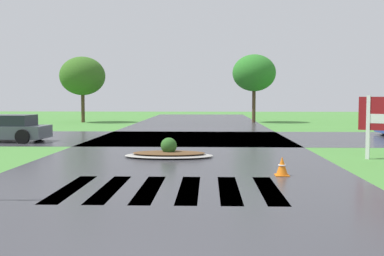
{
  "coord_description": "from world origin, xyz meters",
  "views": [
    {
      "loc": [
        0.9,
        -4.81,
        2.1
      ],
      "look_at": [
        0.31,
        11.63,
        0.99
      ],
      "focal_mm": 44.31,
      "sensor_mm": 36.0,
      "label": 1
    }
  ],
  "objects_px": {
    "median_island": "(169,153)",
    "traffic_cone": "(282,167)",
    "car_dark_suv": "(2,129)",
    "drainage_pipe_stack": "(5,128)"
  },
  "relations": [
    {
      "from": "drainage_pipe_stack",
      "to": "traffic_cone",
      "type": "relative_size",
      "value": 2.76
    },
    {
      "from": "median_island",
      "to": "traffic_cone",
      "type": "height_order",
      "value": "median_island"
    },
    {
      "from": "median_island",
      "to": "car_dark_suv",
      "type": "height_order",
      "value": "car_dark_suv"
    },
    {
      "from": "car_dark_suv",
      "to": "traffic_cone",
      "type": "height_order",
      "value": "car_dark_suv"
    },
    {
      "from": "median_island",
      "to": "traffic_cone",
      "type": "bearing_deg",
      "value": -48.18
    },
    {
      "from": "car_dark_suv",
      "to": "drainage_pipe_stack",
      "type": "height_order",
      "value": "car_dark_suv"
    },
    {
      "from": "traffic_cone",
      "to": "median_island",
      "type": "bearing_deg",
      "value": 131.82
    },
    {
      "from": "median_island",
      "to": "drainage_pipe_stack",
      "type": "xyz_separation_m",
      "value": [
        -9.25,
        8.04,
        0.33
      ]
    },
    {
      "from": "traffic_cone",
      "to": "drainage_pipe_stack",
      "type": "bearing_deg",
      "value": 136.94
    },
    {
      "from": "car_dark_suv",
      "to": "drainage_pipe_stack",
      "type": "distance_m",
      "value": 2.88
    }
  ]
}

